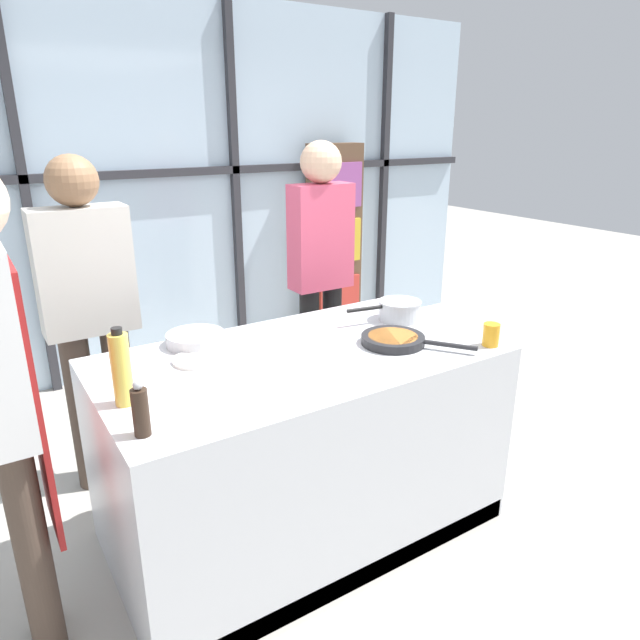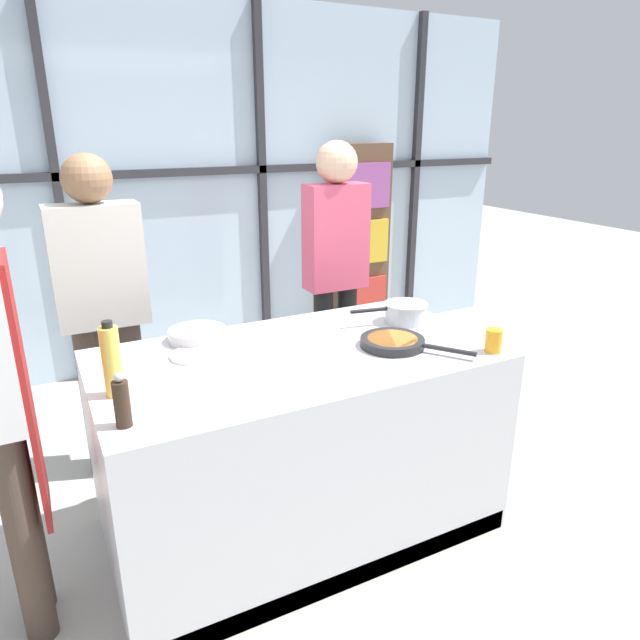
% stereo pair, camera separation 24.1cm
% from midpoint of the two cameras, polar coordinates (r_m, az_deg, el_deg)
% --- Properties ---
extents(ground_plane, '(18.00, 18.00, 0.00)m').
position_cam_midpoint_polar(ground_plane, '(3.02, -4.14, -19.71)').
color(ground_plane, '#ADA89E').
extents(back_window_wall, '(6.40, 0.10, 2.80)m').
position_cam_midpoint_polar(back_window_wall, '(4.61, -19.15, 11.98)').
color(back_window_wall, silver).
rests_on(back_window_wall, ground_plane).
extents(bookshelf, '(0.50, 0.19, 1.73)m').
position_cam_midpoint_polar(bookshelf, '(5.17, 0.15, 7.67)').
color(bookshelf, brown).
rests_on(bookshelf, ground_plane).
extents(demo_island, '(1.78, 0.97, 0.92)m').
position_cam_midpoint_polar(demo_island, '(2.76, -4.32, -12.28)').
color(demo_island, silver).
rests_on(demo_island, ground_plane).
extents(chef, '(0.25, 0.36, 1.80)m').
position_cam_midpoint_polar(chef, '(2.19, -32.05, -5.94)').
color(chef, '#47382D').
rests_on(chef, ground_plane).
extents(spectator_far_left, '(0.45, 0.25, 1.76)m').
position_cam_midpoint_polar(spectator_far_left, '(3.17, -24.11, 1.05)').
color(spectator_far_left, '#47382D').
rests_on(spectator_far_left, ground_plane).
extents(spectator_center_left, '(0.39, 0.25, 1.80)m').
position_cam_midpoint_polar(spectator_center_left, '(3.61, -1.84, 5.71)').
color(spectator_center_left, black).
rests_on(spectator_center_left, ground_plane).
extents(frying_pan, '(0.38, 0.47, 0.04)m').
position_cam_midpoint_polar(frying_pan, '(2.66, 4.89, -1.99)').
color(frying_pan, '#232326').
rests_on(frying_pan, demo_island).
extents(saucepan, '(0.41, 0.22, 0.10)m').
position_cam_midpoint_polar(saucepan, '(2.98, 5.63, 1.00)').
color(saucepan, silver).
rests_on(saucepan, demo_island).
extents(white_plate, '(0.22, 0.22, 0.01)m').
position_cam_midpoint_polar(white_plate, '(2.55, -14.78, -3.89)').
color(white_plate, white).
rests_on(white_plate, demo_island).
extents(mixing_bowl, '(0.27, 0.27, 0.06)m').
position_cam_midpoint_polar(mixing_bowl, '(2.73, -14.84, -1.81)').
color(mixing_bowl, silver).
rests_on(mixing_bowl, demo_island).
extents(oil_bottle, '(0.07, 0.07, 0.30)m').
position_cam_midpoint_polar(oil_bottle, '(2.21, -22.26, -4.60)').
color(oil_bottle, '#E0CC4C').
rests_on(oil_bottle, demo_island).
extents(pepper_grinder, '(0.06, 0.06, 0.20)m').
position_cam_midpoint_polar(pepper_grinder, '(2.00, -20.89, -8.56)').
color(pepper_grinder, '#332319').
rests_on(pepper_grinder, demo_island).
extents(juice_glass_near, '(0.08, 0.08, 0.11)m').
position_cam_midpoint_polar(juice_glass_near, '(2.70, 14.32, -1.48)').
color(juice_glass_near, orange).
rests_on(juice_glass_near, demo_island).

